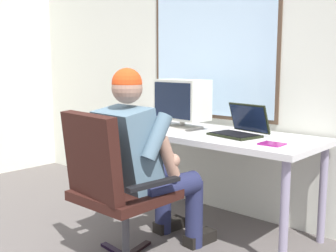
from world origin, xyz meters
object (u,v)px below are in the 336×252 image
at_px(desk, 204,140).
at_px(person_seated, 144,159).
at_px(laptop, 241,127).
at_px(desk_speaker, 163,112).
at_px(crt_monitor, 182,101).
at_px(cd_case, 272,144).
at_px(wine_glass, 128,113).
at_px(office_chair, 110,180).
at_px(coffee_mug, 139,121).

distance_m(desk, person_seated, 0.64).
bearing_deg(laptop, desk, -173.62).
height_order(laptop, desk_speaker, laptop).
bearing_deg(person_seated, laptop, 66.32).
height_order(desk, crt_monitor, crt_monitor).
xyz_separation_m(desk_speaker, cd_case, (1.19, -0.28, -0.09)).
bearing_deg(person_seated, desk_speaker, 125.51).
distance_m(crt_monitor, cd_case, 0.90).
height_order(person_seated, desk_speaker, person_seated).
relative_size(desk_speaker, cd_case, 1.29).
distance_m(crt_monitor, desk_speaker, 0.38).
relative_size(laptop, wine_glass, 2.78).
xyz_separation_m(crt_monitor, cd_case, (0.86, -0.15, -0.21)).
bearing_deg(desk, crt_monitor, 178.51).
relative_size(desk, laptop, 4.57).
height_order(office_chair, laptop, same).
bearing_deg(desk_speaker, desk, -14.24).
height_order(desk, office_chair, office_chair).
relative_size(crt_monitor, laptop, 1.17).
height_order(crt_monitor, cd_case, crt_monitor).
distance_m(office_chair, desk_speaker, 1.21).
bearing_deg(desk, desk_speaker, 165.76).
height_order(crt_monitor, coffee_mug, crt_monitor).
xyz_separation_m(laptop, desk_speaker, (-0.86, 0.11, 0.04)).
xyz_separation_m(wine_glass, coffee_mug, (0.17, -0.04, -0.05)).
height_order(desk, coffee_mug, coffee_mug).
height_order(desk, cd_case, cd_case).
distance_m(wine_glass, coffee_mug, 0.18).
bearing_deg(office_chair, wine_glass, 131.06).
bearing_deg(desk_speaker, office_chair, -62.97).
distance_m(person_seated, crt_monitor, 0.76).
bearing_deg(coffee_mug, desk_speaker, 93.99).
height_order(crt_monitor, wine_glass, crt_monitor).
height_order(desk, person_seated, person_seated).
xyz_separation_m(desk, crt_monitor, (-0.22, 0.01, 0.29)).
relative_size(crt_monitor, coffee_mug, 4.77).
bearing_deg(person_seated, crt_monitor, 109.38).
height_order(office_chair, cd_case, office_chair).
bearing_deg(coffee_mug, cd_case, 1.47).
distance_m(desk_speaker, cd_case, 1.23).
bearing_deg(laptop, cd_case, -27.39).
bearing_deg(laptop, office_chair, -108.92).
bearing_deg(office_chair, desk_speaker, 117.03).
height_order(desk_speaker, cd_case, desk_speaker).
bearing_deg(crt_monitor, office_chair, -77.45).
distance_m(person_seated, desk_speaker, 0.98).
distance_m(person_seated, coffee_mug, 0.73).
distance_m(person_seated, laptop, 0.76).
xyz_separation_m(desk, coffee_mug, (-0.53, -0.17, 0.12)).
bearing_deg(crt_monitor, person_seated, -70.62).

